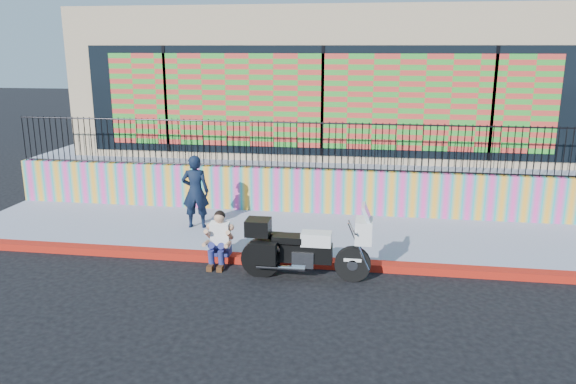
# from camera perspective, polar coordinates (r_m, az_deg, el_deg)

# --- Properties ---
(ground) EXTENTS (90.00, 90.00, 0.00)m
(ground) POSITION_cam_1_polar(r_m,az_deg,el_deg) (11.24, 1.28, -7.46)
(ground) COLOR black
(ground) RESTS_ON ground
(red_curb) EXTENTS (16.00, 0.30, 0.15)m
(red_curb) POSITION_cam_1_polar(r_m,az_deg,el_deg) (11.21, 1.28, -7.11)
(red_curb) COLOR #A60B0F
(red_curb) RESTS_ON ground
(sidewalk) EXTENTS (16.00, 3.00, 0.15)m
(sidewalk) POSITION_cam_1_polar(r_m,az_deg,el_deg) (12.75, 2.27, -4.40)
(sidewalk) COLOR gray
(sidewalk) RESTS_ON ground
(mural_wall) EXTENTS (16.00, 0.20, 1.10)m
(mural_wall) POSITION_cam_1_polar(r_m,az_deg,el_deg) (14.09, 3.05, 0.09)
(mural_wall) COLOR #ED3EA0
(mural_wall) RESTS_ON sidewalk
(metal_fence) EXTENTS (15.80, 0.04, 1.20)m
(metal_fence) POSITION_cam_1_polar(r_m,az_deg,el_deg) (13.85, 3.11, 4.70)
(metal_fence) COLOR black
(metal_fence) RESTS_ON mural_wall
(elevated_platform) EXTENTS (16.00, 10.00, 1.25)m
(elevated_platform) POSITION_cam_1_polar(r_m,az_deg,el_deg) (19.07, 4.63, 3.64)
(elevated_platform) COLOR gray
(elevated_platform) RESTS_ON ground
(storefront_building) EXTENTS (14.00, 8.06, 4.00)m
(storefront_building) POSITION_cam_1_polar(r_m,az_deg,el_deg) (18.54, 4.74, 11.50)
(storefront_building) COLOR tan
(storefront_building) RESTS_ON elevated_platform
(police_motorcycle) EXTENTS (2.38, 0.79, 1.48)m
(police_motorcycle) POSITION_cam_1_polar(r_m,az_deg,el_deg) (10.44, 1.64, -5.57)
(police_motorcycle) COLOR black
(police_motorcycle) RESTS_ON ground
(police_officer) EXTENTS (0.67, 0.49, 1.69)m
(police_officer) POSITION_cam_1_polar(r_m,az_deg,el_deg) (13.01, -9.39, 0.05)
(police_officer) COLOR black
(police_officer) RESTS_ON sidewalk
(seated_man) EXTENTS (0.54, 0.71, 1.06)m
(seated_man) POSITION_cam_1_polar(r_m,az_deg,el_deg) (11.18, -7.06, -5.23)
(seated_man) COLOR navy
(seated_man) RESTS_ON ground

